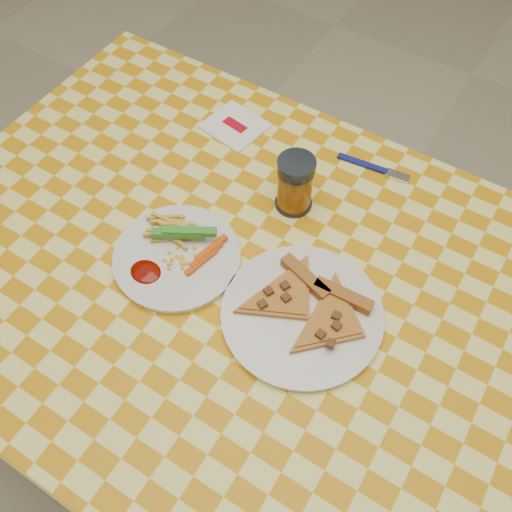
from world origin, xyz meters
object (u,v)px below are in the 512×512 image
object	(u,v)px
table	(252,302)
plate_left	(177,257)
drink_glass	(295,184)
plate_right	(302,315)

from	to	relation	value
table	plate_left	bearing A→B (deg)	-167.17
plate_left	drink_glass	bearing A→B (deg)	63.11
table	plate_right	world-z (taller)	plate_right
plate_right	drink_glass	xyz separation A→B (m)	(-0.13, 0.20, 0.05)
plate_left	plate_right	xyz separation A→B (m)	(0.24, 0.02, 0.00)
plate_left	plate_right	distance (m)	0.24
table	plate_left	xyz separation A→B (m)	(-0.14, -0.03, 0.08)
plate_right	drink_glass	distance (m)	0.25
table	plate_right	xyz separation A→B (m)	(0.11, -0.01, 0.08)
plate_left	drink_glass	size ratio (longest dim) A/B	1.92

